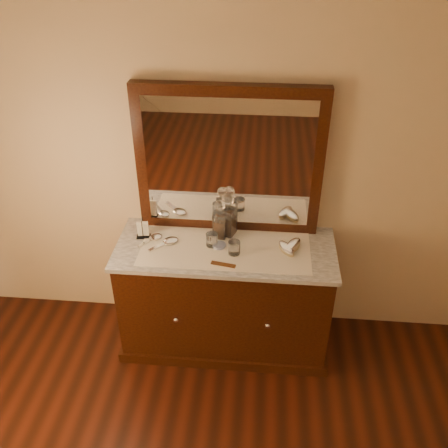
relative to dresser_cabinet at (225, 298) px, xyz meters
The scene contains 18 objects.
dresser_cabinet is the anchor object (origin of this frame).
dresser_plinth 0.37m from the dresser_cabinet, ahead, with size 1.46×0.59×0.08m, color black.
knob_left 0.42m from the dresser_cabinet, 136.47° to the right, with size 0.04×0.04×0.04m, color silver.
knob_right 0.42m from the dresser_cabinet, 43.53° to the right, with size 0.04×0.04×0.04m, color silver.
marble_top 0.42m from the dresser_cabinet, ahead, with size 1.44×0.59×0.03m, color white.
mirror_frame 0.97m from the dresser_cabinet, 90.00° to the left, with size 1.20×0.08×1.00m, color black.
mirror_glass 0.96m from the dresser_cabinet, 90.00° to the left, with size 1.06×0.01×0.86m, color white.
lace_runner 0.44m from the dresser_cabinet, 90.00° to the right, with size 1.10×0.45×0.00m, color white.
pin_dish 0.45m from the dresser_cabinet, behind, with size 0.09×0.09×0.02m, color silver.
comb 0.49m from the dresser_cabinet, 88.89° to the right, with size 0.16×0.03×0.01m, color brown.
napkin_rack 0.75m from the dresser_cabinet, behind, with size 0.10×0.07×0.14m.
decanter_left 0.57m from the dresser_cabinet, 111.22° to the left, with size 0.09×0.09×0.28m.
decanter_right 0.58m from the dresser_cabinet, 89.01° to the left, with size 0.12×0.12×0.31m.
brush_near 0.61m from the dresser_cabinet, ahead, with size 0.14×0.17×0.04m.
brush_far 0.64m from the dresser_cabinet, ahead, with size 0.14×0.19×0.05m.
hand_mirror_outer 0.66m from the dresser_cabinet, behind, with size 0.16×0.18×0.02m.
hand_mirror_inner 0.59m from the dresser_cabinet, behind, with size 0.20×0.20×0.02m.
tumblers 0.49m from the dresser_cabinet, 118.58° to the right, with size 0.23×0.15×0.09m.
Camera 1 is at (0.22, -0.57, 2.72)m, focal length 38.70 mm.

